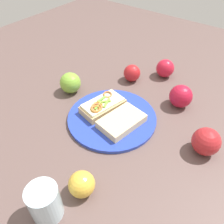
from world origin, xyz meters
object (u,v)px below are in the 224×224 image
(apple_2, at_px, (165,68))
(plate, at_px, (112,118))
(apple_4, at_px, (206,142))
(drinking_glass, at_px, (45,203))
(apple_1, at_px, (82,184))
(bread_slice_side, at_px, (122,121))
(sandwich, at_px, (103,106))
(apple_5, at_px, (132,73))
(apple_3, at_px, (70,83))
(apple_0, at_px, (181,96))

(apple_2, bearing_deg, plate, -2.40)
(plate, distance_m, apple_4, 0.31)
(plate, xyz_separation_m, drinking_glass, (0.35, 0.08, 0.04))
(apple_1, bearing_deg, bread_slice_side, -167.19)
(drinking_glass, bearing_deg, plate, -167.63)
(sandwich, distance_m, apple_2, 0.34)
(plate, bearing_deg, apple_1, 21.83)
(sandwich, relative_size, drinking_glass, 1.68)
(plate, xyz_separation_m, apple_4, (-0.06, 0.30, 0.04))
(plate, height_order, apple_2, apple_2)
(apple_1, bearing_deg, sandwich, -150.61)
(plate, bearing_deg, bread_slice_side, 77.94)
(bread_slice_side, height_order, apple_5, apple_5)
(apple_3, height_order, apple_4, apple_4)
(plate, bearing_deg, apple_2, 177.60)
(bread_slice_side, xyz_separation_m, apple_4, (-0.07, 0.25, 0.02))
(sandwich, relative_size, apple_5, 2.42)
(apple_1, height_order, apple_5, same)
(bread_slice_side, height_order, apple_2, apple_2)
(apple_5, xyz_separation_m, drinking_glass, (0.59, 0.15, 0.02))
(apple_5, distance_m, drinking_glass, 0.61)
(sandwich, distance_m, apple_0, 0.28)
(sandwich, height_order, apple_4, apple_4)
(apple_4, xyz_separation_m, drinking_glass, (0.41, -0.22, 0.01))
(plate, xyz_separation_m, bread_slice_side, (0.01, 0.05, 0.02))
(apple_0, bearing_deg, plate, -35.68)
(apple_5, bearing_deg, apple_2, 139.94)
(apple_3, bearing_deg, apple_4, 93.20)
(apple_4, bearing_deg, apple_2, -135.45)
(plate, xyz_separation_m, apple_3, (-0.03, -0.22, 0.03))
(apple_2, bearing_deg, apple_0, 44.28)
(apple_3, distance_m, apple_4, 0.52)
(apple_1, relative_size, apple_4, 0.82)
(bread_slice_side, xyz_separation_m, apple_2, (-0.36, -0.03, 0.01))
(drinking_glass, bearing_deg, bread_slice_side, -175.02)
(apple_2, xyz_separation_m, drinking_glass, (0.70, 0.06, 0.01))
(sandwich, distance_m, apple_5, 0.23)
(plate, height_order, apple_1, apple_1)
(apple_3, bearing_deg, apple_1, 48.64)
(plate, distance_m, sandwich, 0.05)
(apple_0, relative_size, apple_2, 1.09)
(apple_1, bearing_deg, drinking_glass, -16.59)
(apple_3, distance_m, drinking_glass, 0.48)
(apple_1, bearing_deg, apple_3, -131.36)
(sandwich, height_order, apple_1, apple_1)
(plate, distance_m, apple_1, 0.28)
(apple_2, distance_m, apple_4, 0.41)
(apple_0, relative_size, drinking_glass, 0.83)
(apple_4, bearing_deg, apple_1, -31.67)
(bread_slice_side, bearing_deg, apple_2, 14.86)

